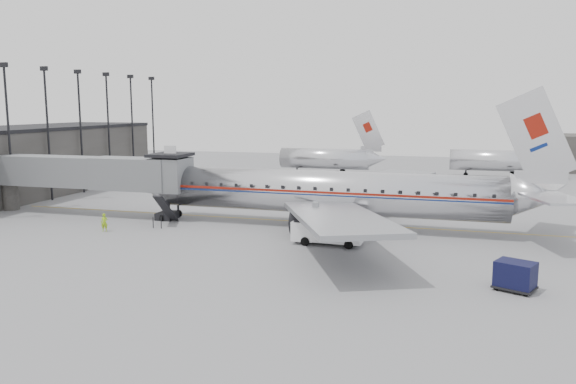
% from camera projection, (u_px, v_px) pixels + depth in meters
% --- Properties ---
extents(ground, '(160.00, 160.00, 0.00)m').
position_uv_depth(ground, '(245.00, 233.00, 48.37)').
color(ground, slate).
rests_on(ground, ground).
extents(terminal, '(12.00, 46.00, 8.00)m').
position_uv_depth(terminal, '(4.00, 164.00, 66.40)').
color(terminal, '#353330').
rests_on(terminal, ground).
extents(apron_line, '(60.00, 0.15, 0.01)m').
position_uv_depth(apron_line, '(296.00, 221.00, 53.27)').
color(apron_line, gold).
rests_on(apron_line, ground).
extents(jet_bridge, '(21.00, 6.20, 7.10)m').
position_uv_depth(jet_bridge, '(99.00, 174.00, 55.70)').
color(jet_bridge, slate).
rests_on(jet_bridge, ground).
extents(floodlight_masts, '(0.90, 42.25, 15.25)m').
position_uv_depth(floodlight_masts, '(65.00, 127.00, 66.85)').
color(floodlight_masts, black).
rests_on(floodlight_masts, ground).
extents(distant_aircraft_near, '(16.39, 3.20, 10.26)m').
position_uv_depth(distant_aircraft_near, '(326.00, 158.00, 88.38)').
color(distant_aircraft_near, silver).
rests_on(distant_aircraft_near, ground).
extents(distant_aircraft_mid, '(16.39, 3.20, 10.26)m').
position_uv_depth(distant_aircraft_mid, '(499.00, 160.00, 85.21)').
color(distant_aircraft_mid, silver).
rests_on(distant_aircraft_mid, ground).
extents(airliner, '(39.49, 36.61, 12.49)m').
position_uv_depth(airliner, '(333.00, 193.00, 50.36)').
color(airliner, silver).
rests_on(airliner, ground).
extents(service_van, '(5.63, 2.40, 2.61)m').
position_uv_depth(service_van, '(329.00, 227.00, 44.17)').
color(service_van, white).
rests_on(service_van, ground).
extents(baggage_cart_navy, '(2.75, 2.49, 1.76)m').
position_uv_depth(baggage_cart_navy, '(515.00, 275.00, 33.17)').
color(baggage_cart_navy, black).
rests_on(baggage_cart_navy, ground).
extents(baggage_cart_white, '(2.82, 2.42, 1.90)m').
position_uv_depth(baggage_cart_white, '(357.00, 226.00, 46.59)').
color(baggage_cart_white, white).
rests_on(baggage_cart_white, ground).
extents(ramp_worker, '(0.67, 0.55, 1.59)m').
position_uv_depth(ramp_worker, '(104.00, 222.00, 48.83)').
color(ramp_worker, '#95C717').
rests_on(ramp_worker, ground).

